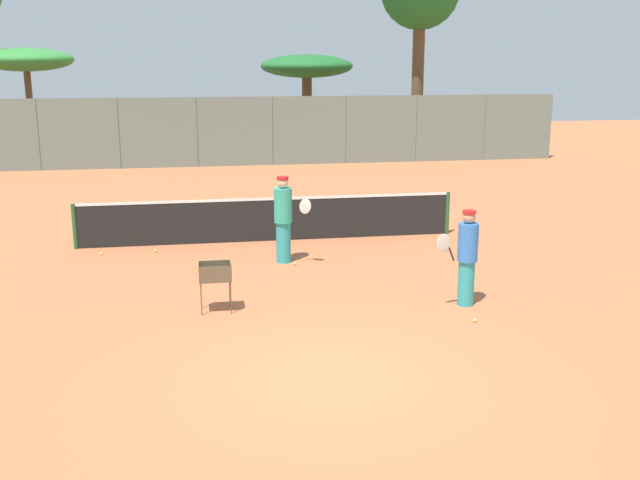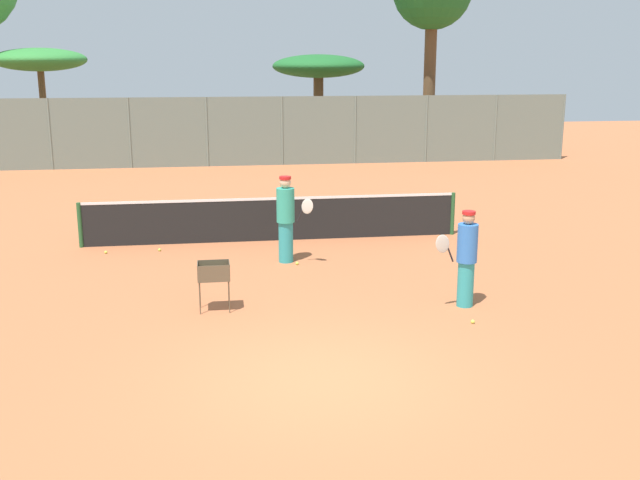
# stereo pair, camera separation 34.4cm
# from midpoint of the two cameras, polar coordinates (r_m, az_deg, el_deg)

# --- Properties ---
(ground_plane) EXTENTS (80.00, 80.00, 0.00)m
(ground_plane) POSITION_cam_midpoint_polar(r_m,az_deg,el_deg) (10.62, -0.09, -10.52)
(ground_plane) COLOR #B7663D
(tennis_net) EXTENTS (9.19, 0.10, 1.07)m
(tennis_net) POSITION_cam_midpoint_polar(r_m,az_deg,el_deg) (18.22, -4.47, 1.64)
(tennis_net) COLOR #26592D
(tennis_net) RESTS_ON ground_plane
(back_fence) EXTENTS (27.76, 0.08, 2.82)m
(back_fence) POSITION_cam_midpoint_polar(r_m,az_deg,el_deg) (31.12, -6.86, 8.20)
(back_fence) COLOR slate
(back_fence) RESTS_ON ground_plane
(tree_2) EXTENTS (3.92, 3.92, 4.76)m
(tree_2) POSITION_cam_midpoint_polar(r_m,az_deg,el_deg) (34.70, -21.77, 12.57)
(tree_2) COLOR brown
(tree_2) RESTS_ON ground_plane
(tree_3) EXTENTS (4.21, 4.21, 4.50)m
(tree_3) POSITION_cam_midpoint_polar(r_m,az_deg,el_deg) (35.02, -1.30, 12.97)
(tree_3) COLOR brown
(tree_3) RESTS_ON ground_plane
(player_white_outfit) EXTENTS (0.89, 0.43, 1.75)m
(player_white_outfit) POSITION_cam_midpoint_polar(r_m,az_deg,el_deg) (13.58, 10.42, -1.24)
(player_white_outfit) COLOR teal
(player_white_outfit) RESTS_ON ground_plane
(player_red_cap) EXTENTS (0.78, 0.70, 1.89)m
(player_red_cap) POSITION_cam_midpoint_polar(r_m,az_deg,el_deg) (16.20, -3.41, 1.66)
(player_red_cap) COLOR teal
(player_red_cap) RESTS_ON ground_plane
(ball_cart) EXTENTS (0.56, 0.41, 0.88)m
(ball_cart) POSITION_cam_midpoint_polar(r_m,az_deg,el_deg) (13.25, -8.74, -2.70)
(ball_cart) COLOR brown
(ball_cart) RESTS_ON ground_plane
(tennis_ball_0) EXTENTS (0.07, 0.07, 0.07)m
(tennis_ball_0) POSITION_cam_midpoint_polar(r_m,az_deg,el_deg) (17.53, 9.99, -0.77)
(tennis_ball_0) COLOR #D1E54C
(tennis_ball_0) RESTS_ON ground_plane
(tennis_ball_1) EXTENTS (0.07, 0.07, 0.07)m
(tennis_ball_1) POSITION_cam_midpoint_polar(r_m,az_deg,el_deg) (17.67, -12.97, -0.81)
(tennis_ball_1) COLOR #D1E54C
(tennis_ball_1) RESTS_ON ground_plane
(tennis_ball_2) EXTENTS (0.07, 0.07, 0.07)m
(tennis_ball_2) POSITION_cam_midpoint_polar(r_m,az_deg,el_deg) (17.74, -16.86, -1.00)
(tennis_ball_2) COLOR #D1E54C
(tennis_ball_2) RESTS_ON ground_plane
(tennis_ball_3) EXTENTS (0.07, 0.07, 0.07)m
(tennis_ball_3) POSITION_cam_midpoint_polar(r_m,az_deg,el_deg) (16.19, -2.53, -1.80)
(tennis_ball_3) COLOR #D1E54C
(tennis_ball_3) RESTS_ON ground_plane
(tennis_ball_4) EXTENTS (0.07, 0.07, 0.07)m
(tennis_ball_4) POSITION_cam_midpoint_polar(r_m,az_deg,el_deg) (12.97, 10.96, -6.03)
(tennis_ball_4) COLOR #D1E54C
(tennis_ball_4) RESTS_ON ground_plane
(parked_car) EXTENTS (4.20, 1.70, 1.60)m
(parked_car) POSITION_cam_midpoint_polar(r_m,az_deg,el_deg) (35.62, -7.13, 7.67)
(parked_car) COLOR white
(parked_car) RESTS_ON ground_plane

